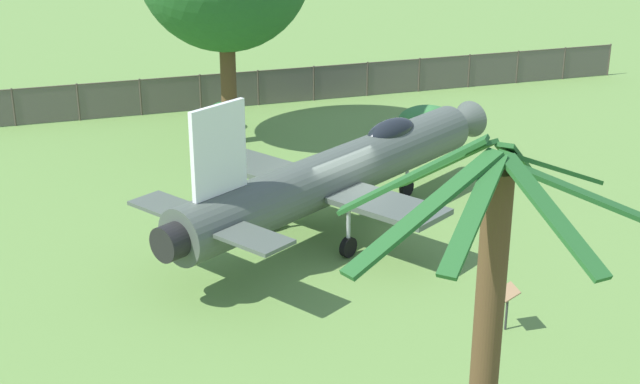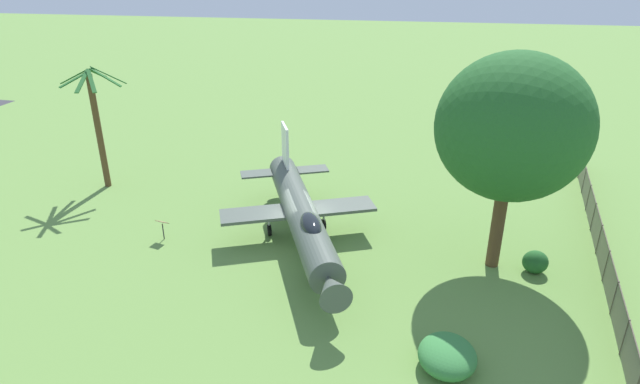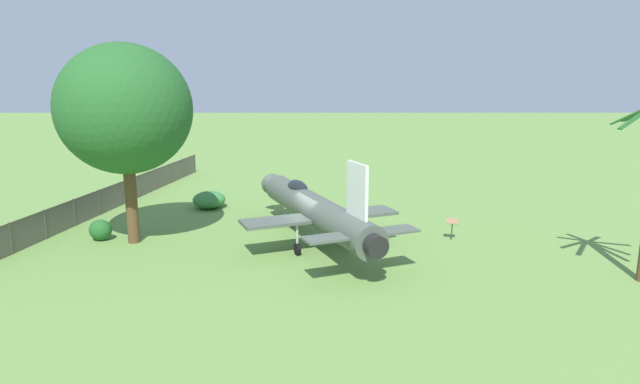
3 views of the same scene
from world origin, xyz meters
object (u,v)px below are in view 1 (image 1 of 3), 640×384
(palm_tree, at_px, (483,378))
(display_jet, at_px, (344,170))
(shrub_by_tree, at_px, (222,115))
(info_plaque, at_px, (508,298))
(shrub_near_fence, at_px, (426,120))

(palm_tree, bearing_deg, display_jet, -21.61)
(palm_tree, xyz_separation_m, shrub_by_tree, (25.20, -5.96, -3.66))
(display_jet, xyz_separation_m, info_plaque, (-7.33, -0.46, -1.00))
(display_jet, relative_size, palm_tree, 1.79)
(palm_tree, relative_size, shrub_by_tree, 6.51)
(shrub_near_fence, xyz_separation_m, info_plaque, (-14.24, 7.15, 0.31))
(display_jet, relative_size, shrub_near_fence, 5.80)
(shrub_by_tree, bearing_deg, info_plaque, -179.89)
(shrub_by_tree, bearing_deg, palm_tree, 166.71)
(display_jet, relative_size, shrub_by_tree, 11.64)
(display_jet, height_order, shrub_by_tree, display_jet)
(display_jet, xyz_separation_m, shrub_near_fence, (6.91, -7.61, -1.30))
(display_jet, bearing_deg, palm_tree, -133.79)
(display_jet, xyz_separation_m, palm_tree, (-13.96, 5.53, 2.36))
(palm_tree, distance_m, shrub_by_tree, 26.15)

